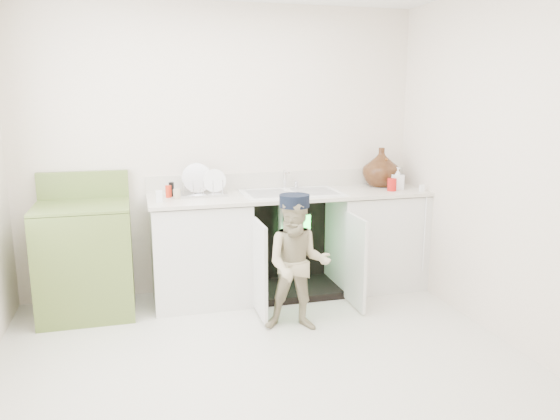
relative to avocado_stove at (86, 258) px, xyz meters
name	(u,v)px	position (x,y,z in m)	size (l,w,h in m)	color
ground	(262,361)	(1.17, -1.18, -0.46)	(3.50, 3.50, 0.00)	beige
room_shell	(261,175)	(1.17, -1.18, 0.79)	(6.00, 5.50, 1.26)	silver
counter_run	(295,239)	(1.76, 0.03, 0.02)	(2.44, 1.02, 1.26)	silver
avocado_stove	(86,258)	(0.00, 0.00, 0.00)	(0.72, 0.65, 1.12)	#5D7232
repair_worker	(298,263)	(1.54, -0.75, 0.06)	(0.58, 0.69, 1.03)	tan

